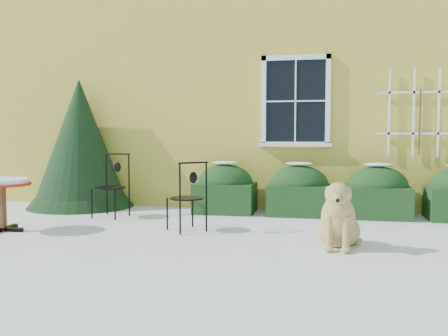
% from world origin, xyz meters
% --- Properties ---
extents(ground, '(80.00, 80.00, 0.00)m').
position_xyz_m(ground, '(0.00, 0.00, 0.00)').
color(ground, white).
rests_on(ground, ground).
extents(house, '(12.40, 8.40, 6.40)m').
position_xyz_m(house, '(0.00, 7.00, 3.22)').
color(house, yellow).
rests_on(house, ground).
extents(hedge_row, '(4.95, 0.80, 0.91)m').
position_xyz_m(hedge_row, '(1.65, 2.55, 0.40)').
color(hedge_row, black).
rests_on(hedge_row, ground).
extents(evergreen_shrub, '(2.01, 2.01, 2.43)m').
position_xyz_m(evergreen_shrub, '(-3.14, 2.67, 0.98)').
color(evergreen_shrub, black).
rests_on(evergreen_shrub, ground).
extents(bistro_table, '(0.81, 0.81, 0.76)m').
position_xyz_m(bistro_table, '(-3.09, 0.22, 0.63)').
color(bistro_table, black).
rests_on(bistro_table, ground).
extents(patio_chair_near, '(0.63, 0.63, 1.01)m').
position_xyz_m(patio_chair_near, '(-0.48, 0.76, 0.50)').
color(patio_chair_near, black).
rests_on(patio_chair_near, ground).
extents(patio_chair_far, '(0.54, 0.53, 1.07)m').
position_xyz_m(patio_chair_far, '(-2.06, 1.70, 0.53)').
color(patio_chair_far, black).
rests_on(patio_chair_far, ground).
extents(dog, '(0.58, 0.94, 0.85)m').
position_xyz_m(dog, '(1.61, 0.12, 0.34)').
color(dog, tan).
rests_on(dog, ground).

